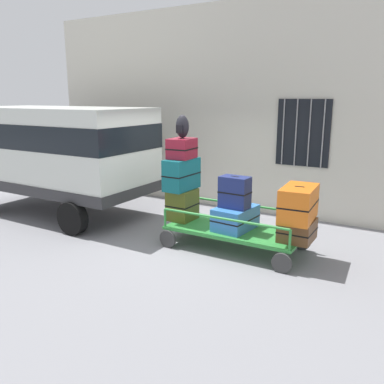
# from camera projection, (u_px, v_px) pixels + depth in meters

# --- Properties ---
(ground_plane) EXTENTS (40.00, 40.00, 0.00)m
(ground_plane) POSITION_uv_depth(u_px,v_px,m) (195.00, 239.00, 8.13)
(ground_plane) COLOR gray
(building_wall) EXTENTS (12.00, 0.38, 5.00)m
(building_wall) POSITION_uv_depth(u_px,v_px,m) (250.00, 109.00, 9.76)
(building_wall) COLOR beige
(building_wall) RESTS_ON ground
(van) EXTENTS (4.64, 2.21, 2.56)m
(van) POSITION_uv_depth(u_px,v_px,m) (58.00, 149.00, 9.62)
(van) COLOR silver
(van) RESTS_ON ground
(luggage_cart) EXTENTS (2.56, 1.24, 0.39)m
(luggage_cart) POSITION_uv_depth(u_px,v_px,m) (235.00, 232.00, 7.53)
(luggage_cart) COLOR #2D8438
(luggage_cart) RESTS_ON ground
(cart_railing) EXTENTS (2.46, 1.10, 0.37)m
(cart_railing) POSITION_uv_depth(u_px,v_px,m) (235.00, 213.00, 7.44)
(cart_railing) COLOR #2D8438
(cart_railing) RESTS_ON luggage_cart
(suitcase_left_bottom) EXTENTS (0.49, 0.57, 0.62)m
(suitcase_left_bottom) POSITION_uv_depth(u_px,v_px,m) (182.00, 204.00, 8.05)
(suitcase_left_bottom) COLOR #4C5119
(suitcase_left_bottom) RESTS_ON luggage_cart
(suitcase_left_middle) EXTENTS (0.44, 0.81, 0.62)m
(suitcase_left_middle) POSITION_uv_depth(u_px,v_px,m) (182.00, 174.00, 7.88)
(suitcase_left_middle) COLOR #0F5960
(suitcase_left_middle) RESTS_ON suitcase_left_bottom
(suitcase_left_top) EXTENTS (0.47, 0.56, 0.39)m
(suitcase_left_top) POSITION_uv_depth(u_px,v_px,m) (182.00, 148.00, 7.78)
(suitcase_left_top) COLOR maroon
(suitcase_left_top) RESTS_ON suitcase_left_middle
(suitcase_midleft_bottom) EXTENTS (0.67, 0.92, 0.43)m
(suitcase_midleft_bottom) POSITION_uv_depth(u_px,v_px,m) (235.00, 218.00, 7.49)
(suitcase_midleft_bottom) COLOR #3372C6
(suitcase_midleft_bottom) RESTS_ON luggage_cart
(suitcase_midleft_middle) EXTENTS (0.56, 0.36, 0.58)m
(suitcase_midleft_middle) POSITION_uv_depth(u_px,v_px,m) (235.00, 192.00, 7.32)
(suitcase_midleft_middle) COLOR navy
(suitcase_midleft_middle) RESTS_ON suitcase_midleft_bottom
(suitcase_center_bottom) EXTENTS (0.56, 0.65, 0.37)m
(suitcase_center_bottom) POSITION_uv_depth(u_px,v_px,m) (297.00, 230.00, 6.90)
(suitcase_center_bottom) COLOR brown
(suitcase_center_bottom) RESTS_ON luggage_cart
(suitcase_center_middle) EXTENTS (0.58, 0.95, 0.58)m
(suitcase_center_middle) POSITION_uv_depth(u_px,v_px,m) (298.00, 203.00, 6.78)
(suitcase_center_middle) COLOR orange
(suitcase_center_middle) RESTS_ON suitcase_center_bottom
(backpack) EXTENTS (0.27, 0.22, 0.44)m
(backpack) POSITION_uv_depth(u_px,v_px,m) (182.00, 127.00, 7.69)
(backpack) COLOR black
(backpack) RESTS_ON suitcase_left_top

